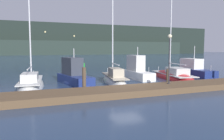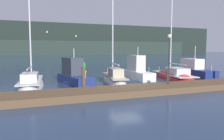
{
  "view_description": "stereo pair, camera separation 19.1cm",
  "coord_description": "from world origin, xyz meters",
  "px_view_note": "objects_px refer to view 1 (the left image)",
  "views": [
    {
      "loc": [
        -7.51,
        -15.92,
        3.16
      ],
      "look_at": [
        0.0,
        3.3,
        1.2
      ],
      "focal_mm": 35.0,
      "sensor_mm": 36.0,
      "label": 1
    },
    {
      "loc": [
        -7.33,
        -15.99,
        3.16
      ],
      "look_at": [
        0.0,
        3.3,
        1.2
      ],
      "focal_mm": 35.0,
      "sensor_mm": 36.0,
      "label": 2
    }
  ],
  "objects_px": {
    "sailboat_berth_2": "(31,85)",
    "motorboat_berth_5": "(137,74)",
    "sailboat_berth_6": "(173,77)",
    "motorboat_berth_7": "(194,73)",
    "motorboat_berth_3": "(74,79)",
    "dock_lamppost": "(170,51)",
    "channel_buoy": "(82,67)",
    "sailboat_berth_4": "(114,81)"
  },
  "relations": [
    {
      "from": "sailboat_berth_4",
      "to": "dock_lamppost",
      "type": "bearing_deg",
      "value": -60.9
    },
    {
      "from": "dock_lamppost",
      "to": "motorboat_berth_3",
      "type": "bearing_deg",
      "value": 138.78
    },
    {
      "from": "sailboat_berth_6",
      "to": "motorboat_berth_7",
      "type": "bearing_deg",
      "value": 10.09
    },
    {
      "from": "motorboat_berth_7",
      "to": "dock_lamppost",
      "type": "relative_size",
      "value": 1.61
    },
    {
      "from": "sailboat_berth_6",
      "to": "channel_buoy",
      "type": "distance_m",
      "value": 12.88
    },
    {
      "from": "sailboat_berth_4",
      "to": "motorboat_berth_5",
      "type": "bearing_deg",
      "value": 25.11
    },
    {
      "from": "sailboat_berth_2",
      "to": "sailboat_berth_6",
      "type": "xyz_separation_m",
      "value": [
        14.56,
        0.14,
        -0.0
      ]
    },
    {
      "from": "sailboat_berth_4",
      "to": "channel_buoy",
      "type": "xyz_separation_m",
      "value": [
        -0.47,
        10.86,
        0.52
      ]
    },
    {
      "from": "motorboat_berth_3",
      "to": "motorboat_berth_5",
      "type": "height_order",
      "value": "motorboat_berth_5"
    },
    {
      "from": "sailboat_berth_4",
      "to": "motorboat_berth_7",
      "type": "height_order",
      "value": "sailboat_berth_4"
    },
    {
      "from": "sailboat_berth_2",
      "to": "channel_buoy",
      "type": "bearing_deg",
      "value": 56.47
    },
    {
      "from": "sailboat_berth_6",
      "to": "motorboat_berth_7",
      "type": "relative_size",
      "value": 2.16
    },
    {
      "from": "motorboat_berth_5",
      "to": "sailboat_berth_6",
      "type": "distance_m",
      "value": 3.96
    },
    {
      "from": "motorboat_berth_5",
      "to": "motorboat_berth_7",
      "type": "distance_m",
      "value": 7.25
    },
    {
      "from": "motorboat_berth_3",
      "to": "dock_lamppost",
      "type": "distance_m",
      "value": 8.9
    },
    {
      "from": "motorboat_berth_3",
      "to": "channel_buoy",
      "type": "bearing_deg",
      "value": 72.43
    },
    {
      "from": "motorboat_berth_5",
      "to": "motorboat_berth_7",
      "type": "height_order",
      "value": "motorboat_berth_7"
    },
    {
      "from": "sailboat_berth_2",
      "to": "motorboat_berth_3",
      "type": "height_order",
      "value": "sailboat_berth_2"
    },
    {
      "from": "sailboat_berth_4",
      "to": "sailboat_berth_6",
      "type": "height_order",
      "value": "sailboat_berth_6"
    },
    {
      "from": "sailboat_berth_2",
      "to": "motorboat_berth_5",
      "type": "relative_size",
      "value": 2.1
    },
    {
      "from": "motorboat_berth_3",
      "to": "motorboat_berth_5",
      "type": "bearing_deg",
      "value": 6.86
    },
    {
      "from": "motorboat_berth_3",
      "to": "sailboat_berth_4",
      "type": "xyz_separation_m",
      "value": [
        3.68,
        -0.72,
        -0.27
      ]
    },
    {
      "from": "channel_buoy",
      "to": "sailboat_berth_6",
      "type": "bearing_deg",
      "value": -53.89
    },
    {
      "from": "sailboat_berth_6",
      "to": "channel_buoy",
      "type": "height_order",
      "value": "sailboat_berth_6"
    },
    {
      "from": "sailboat_berth_4",
      "to": "channel_buoy",
      "type": "relative_size",
      "value": 5.73
    },
    {
      "from": "sailboat_berth_4",
      "to": "motorboat_berth_7",
      "type": "bearing_deg",
      "value": 5.82
    },
    {
      "from": "motorboat_berth_7",
      "to": "motorboat_berth_3",
      "type": "bearing_deg",
      "value": -178.56
    },
    {
      "from": "sailboat_berth_6",
      "to": "dock_lamppost",
      "type": "height_order",
      "value": "sailboat_berth_6"
    },
    {
      "from": "sailboat_berth_4",
      "to": "sailboat_berth_6",
      "type": "relative_size",
      "value": 0.78
    },
    {
      "from": "sailboat_berth_2",
      "to": "motorboat_berth_5",
      "type": "bearing_deg",
      "value": 6.58
    },
    {
      "from": "motorboat_berth_7",
      "to": "dock_lamppost",
      "type": "xyz_separation_m",
      "value": [
        -7.85,
        -5.96,
        2.64
      ]
    },
    {
      "from": "sailboat_berth_6",
      "to": "motorboat_berth_7",
      "type": "height_order",
      "value": "sailboat_berth_6"
    },
    {
      "from": "channel_buoy",
      "to": "motorboat_berth_3",
      "type": "bearing_deg",
      "value": -107.57
    },
    {
      "from": "sailboat_berth_2",
      "to": "dock_lamppost",
      "type": "relative_size",
      "value": 2.9
    },
    {
      "from": "sailboat_berth_2",
      "to": "motorboat_berth_5",
      "type": "xyz_separation_m",
      "value": [
        10.78,
        1.24,
        0.4
      ]
    },
    {
      "from": "motorboat_berth_5",
      "to": "motorboat_berth_7",
      "type": "xyz_separation_m",
      "value": [
        7.23,
        -0.48,
        -0.1
      ]
    },
    {
      "from": "sailboat_berth_2",
      "to": "motorboat_berth_7",
      "type": "xyz_separation_m",
      "value": [
        18.01,
        0.76,
        0.3
      ]
    },
    {
      "from": "sailboat_berth_2",
      "to": "channel_buoy",
      "type": "xyz_separation_m",
      "value": [
        6.98,
        10.54,
        0.55
      ]
    },
    {
      "from": "channel_buoy",
      "to": "dock_lamppost",
      "type": "relative_size",
      "value": 0.47
    },
    {
      "from": "dock_lamppost",
      "to": "sailboat_berth_6",
      "type": "bearing_deg",
      "value": 50.58
    },
    {
      "from": "motorboat_berth_3",
      "to": "dock_lamppost",
      "type": "height_order",
      "value": "dock_lamppost"
    },
    {
      "from": "sailboat_berth_2",
      "to": "sailboat_berth_4",
      "type": "height_order",
      "value": "sailboat_berth_2"
    }
  ]
}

